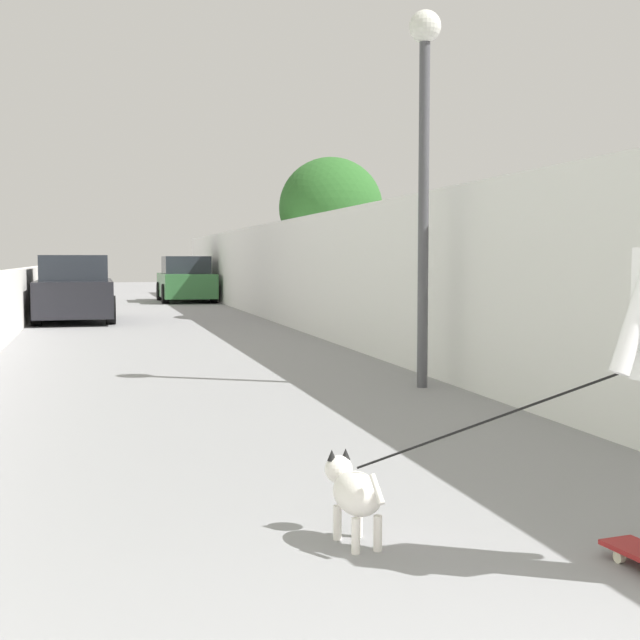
{
  "coord_description": "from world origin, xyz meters",
  "views": [
    {
      "loc": [
        -1.34,
        1.25,
        1.46
      ],
      "look_at": [
        5.0,
        -0.38,
        1.0
      ],
      "focal_mm": 49.0,
      "sensor_mm": 36.0,
      "label": 1
    }
  ],
  "objects_px": {
    "dog": "(356,491)",
    "car_near": "(75,291)",
    "tree_right_far": "(331,208)",
    "car_far": "(186,281)",
    "lamp_post": "(424,130)"
  },
  "relations": [
    {
      "from": "tree_right_far",
      "to": "car_far",
      "type": "bearing_deg",
      "value": 14.83
    },
    {
      "from": "dog",
      "to": "lamp_post",
      "type": "bearing_deg",
      "value": -24.62
    },
    {
      "from": "car_near",
      "to": "car_far",
      "type": "distance_m",
      "value": 9.37
    },
    {
      "from": "dog",
      "to": "car_near",
      "type": "height_order",
      "value": "car_near"
    },
    {
      "from": "lamp_post",
      "to": "car_far",
      "type": "relative_size",
      "value": 1.09
    },
    {
      "from": "lamp_post",
      "to": "dog",
      "type": "distance_m",
      "value": 6.12
    },
    {
      "from": "tree_right_far",
      "to": "dog",
      "type": "height_order",
      "value": "tree_right_far"
    },
    {
      "from": "tree_right_far",
      "to": "lamp_post",
      "type": "bearing_deg",
      "value": 170.16
    },
    {
      "from": "dog",
      "to": "car_near",
      "type": "bearing_deg",
      "value": 5.9
    },
    {
      "from": "tree_right_far",
      "to": "lamp_post",
      "type": "height_order",
      "value": "lamp_post"
    },
    {
      "from": "car_near",
      "to": "car_far",
      "type": "height_order",
      "value": "same"
    },
    {
      "from": "lamp_post",
      "to": "car_near",
      "type": "bearing_deg",
      "value": 18.8
    },
    {
      "from": "tree_right_far",
      "to": "car_far",
      "type": "relative_size",
      "value": 1.01
    },
    {
      "from": "dog",
      "to": "tree_right_far",
      "type": "bearing_deg",
      "value": -14.7
    },
    {
      "from": "lamp_post",
      "to": "car_far",
      "type": "xyz_separation_m",
      "value": [
        20.62,
        0.6,
        -2.17
      ]
    }
  ]
}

